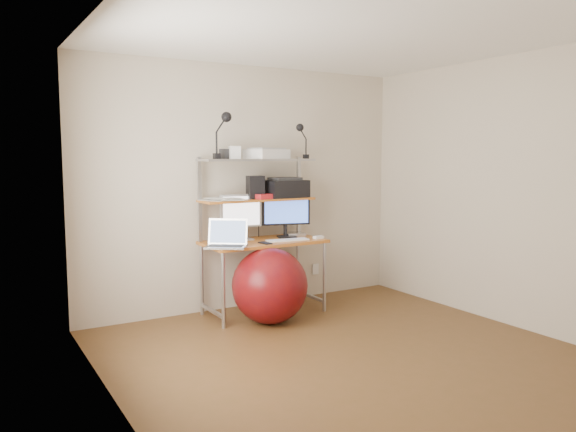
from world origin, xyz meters
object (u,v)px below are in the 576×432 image
Objects in this scene: monitor_black at (286,213)px; laptop at (227,241)px; printer at (285,188)px; monitor_silver at (241,214)px; exercise_ball at (270,286)px.

monitor_black is 1.09× the size of laptop.
monitor_black is 1.14× the size of printer.
printer is at bearing -2.07° from monitor_silver.
laptop is at bearing 155.10° from exercise_ball.
laptop is 0.65× the size of exercise_ball.
monitor_silver is 0.55m from printer.
printer is at bearing 46.44° from exercise_ball.
monitor_silver is 0.69× the size of exercise_ball.
exercise_ball is (-0.43, -0.46, -0.89)m from printer.
monitor_silver is at bearing 174.60° from printer.
printer reaches higher than laptop.
monitor_black is at bearing -110.70° from printer.
monitor_silver is 1.10× the size of printer.
exercise_ball is (-0.42, -0.42, -0.64)m from monitor_black.
printer is 0.62× the size of exercise_ball.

